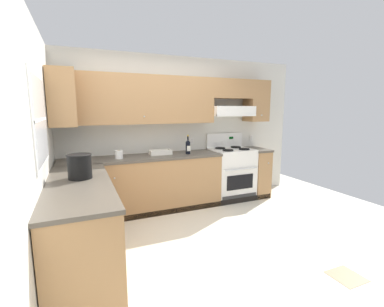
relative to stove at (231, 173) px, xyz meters
name	(u,v)px	position (x,y,z in m)	size (l,w,h in m)	color
ground_plane	(190,241)	(-1.36, -1.25, -0.48)	(7.04, 7.04, 0.00)	beige
floor_accent_tile	(346,276)	(-0.20, -2.53, -0.48)	(0.30, 0.30, 0.01)	olive
wall_back	(177,119)	(-0.97, 0.27, 1.00)	(4.68, 0.57, 2.55)	silver
wall_left	(39,140)	(-2.95, -1.03, 0.87)	(0.47, 4.00, 2.55)	silver
counter_back_run	(159,183)	(-1.40, -0.01, -0.03)	(3.60, 0.65, 0.91)	#A87A4C
counter_left_run	(82,225)	(-2.60, -1.26, -0.03)	(0.63, 1.91, 0.91)	#A87A4C
stove	(231,173)	(0.00, 0.00, 0.00)	(0.76, 0.62, 1.20)	white
wine_bottle	(188,146)	(-0.90, -0.07, 0.56)	(0.08, 0.08, 0.32)	black
bowl	(160,153)	(-1.34, 0.07, 0.46)	(0.36, 0.20, 0.08)	white
bucket	(80,166)	(-2.58, -1.09, 0.57)	(0.26, 0.26, 0.27)	black
paper_towel_roll	(119,155)	(-2.03, -0.06, 0.50)	(0.12, 0.12, 0.13)	white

